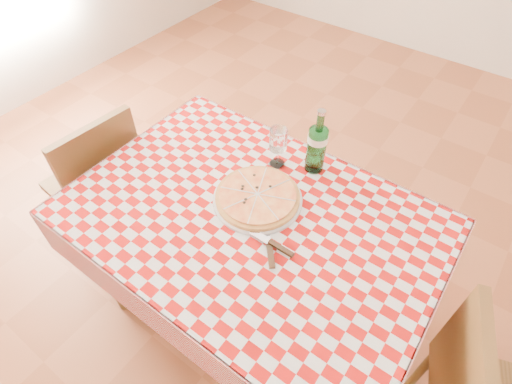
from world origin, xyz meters
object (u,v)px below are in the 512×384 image
(dining_table, at_px, (251,233))
(wine_glass, at_px, (278,148))
(water_bottle, at_px, (317,141))
(chair_far, at_px, (100,180))
(pizza_plate, at_px, (258,196))

(dining_table, bearing_deg, wine_glass, 104.87)
(dining_table, relative_size, water_bottle, 4.38)
(chair_far, xyz_separation_m, wine_glass, (0.77, 0.35, 0.35))
(chair_far, distance_m, wine_glass, 0.92)
(dining_table, bearing_deg, pizza_plate, 107.61)
(water_bottle, distance_m, wine_glass, 0.15)
(chair_far, height_order, wine_glass, wine_glass)
(water_bottle, relative_size, wine_glass, 1.59)
(chair_far, distance_m, water_bottle, 1.07)
(water_bottle, height_order, wine_glass, water_bottle)
(pizza_plate, xyz_separation_m, wine_glass, (-0.05, 0.20, 0.07))
(dining_table, relative_size, wine_glass, 6.95)
(chair_far, bearing_deg, water_bottle, -150.66)
(water_bottle, xyz_separation_m, wine_glass, (-0.13, -0.07, -0.05))
(pizza_plate, relative_size, wine_glass, 1.90)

